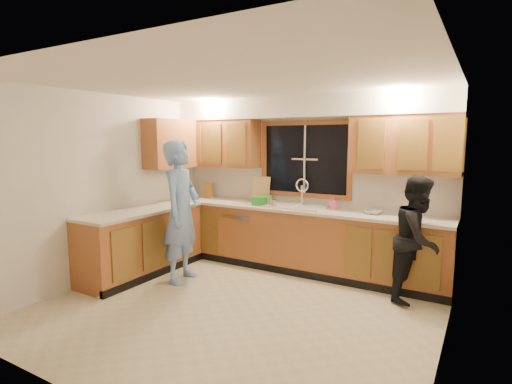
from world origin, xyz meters
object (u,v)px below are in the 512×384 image
(woman, at_px, (418,239))
(knife_block, at_px, (209,191))
(stove, at_px, (110,252))
(soap_bottle, at_px, (333,203))
(bowl, at_px, (374,212))
(man, at_px, (181,212))
(dish_crate, at_px, (262,200))
(dishwasher, at_px, (246,235))
(sink, at_px, (296,211))

(woman, distance_m, knife_block, 3.39)
(stove, xyz_separation_m, soap_bottle, (2.32, 1.91, 0.57))
(woman, distance_m, bowl, 0.74)
(woman, bearing_deg, soap_bottle, 84.21)
(man, relative_size, knife_block, 7.79)
(bowl, bearing_deg, soap_bottle, 174.20)
(knife_block, xyz_separation_m, dish_crate, (1.11, -0.15, -0.06))
(dishwasher, xyz_separation_m, soap_bottle, (1.37, 0.10, 0.61))
(dishwasher, height_order, knife_block, knife_block)
(sink, height_order, woman, woman)
(dish_crate, bearing_deg, sink, 4.80)
(dish_crate, bearing_deg, dishwasher, 174.44)
(woman, height_order, bowl, woman)
(dishwasher, bearing_deg, woman, -7.02)
(woman, bearing_deg, dishwasher, 96.62)
(man, xyz_separation_m, woman, (2.83, 0.87, -0.20))
(sink, bearing_deg, dishwasher, -179.01)
(dishwasher, xyz_separation_m, stove, (-0.95, -1.81, 0.04))
(stove, height_order, bowl, bowl)
(stove, distance_m, knife_block, 2.02)
(soap_bottle, bearing_deg, dishwasher, -175.73)
(man, height_order, soap_bottle, man)
(sink, height_order, knife_block, sink)
(dishwasher, distance_m, woman, 2.60)
(woman, xyz_separation_m, knife_block, (-3.35, 0.43, 0.30))
(man, height_order, dish_crate, man)
(sink, height_order, bowl, sink)
(knife_block, bearing_deg, bowl, -15.04)
(stove, height_order, woman, woman)
(man, bearing_deg, knife_block, 8.09)
(stove, xyz_separation_m, dish_crate, (1.26, 1.78, 0.54))
(soap_bottle, bearing_deg, dish_crate, -172.85)
(knife_block, bearing_deg, stove, -108.17)
(soap_bottle, bearing_deg, sink, -170.47)
(bowl, bearing_deg, woman, -30.42)
(dishwasher, height_order, soap_bottle, soap_bottle)
(sink, height_order, dish_crate, sink)
(stove, relative_size, man, 0.48)
(sink, distance_m, soap_bottle, 0.55)
(man, height_order, knife_block, man)
(man, distance_m, woman, 2.97)
(dish_crate, bearing_deg, stove, -125.36)
(stove, xyz_separation_m, woman, (3.51, 1.49, 0.29))
(dish_crate, bearing_deg, soap_bottle, 7.15)
(sink, distance_m, bowl, 1.10)
(soap_bottle, xyz_separation_m, bowl, (0.57, -0.06, -0.07))
(soap_bottle, relative_size, bowl, 0.89)
(man, bearing_deg, dishwasher, -26.90)
(man, bearing_deg, bowl, -74.85)
(soap_bottle, bearing_deg, stove, -140.54)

